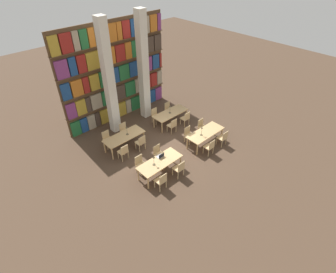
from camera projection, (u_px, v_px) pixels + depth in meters
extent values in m
plane|color=#4C3828|center=(166.00, 145.00, 13.63)|extent=(40.00, 40.00, 0.00)
cube|color=brown|center=(116.00, 73.00, 14.32)|extent=(6.59, 0.06, 5.50)
cube|color=brown|center=(121.00, 115.00, 15.97)|extent=(6.59, 0.35, 0.03)
cube|color=#236B38|center=(76.00, 128.00, 14.08)|extent=(0.51, 0.20, 0.86)
cube|color=navy|center=(84.00, 125.00, 14.34)|extent=(0.40, 0.20, 0.86)
cube|color=tan|center=(91.00, 122.00, 14.58)|extent=(0.44, 0.20, 0.86)
cube|color=#47382D|center=(97.00, 119.00, 14.80)|extent=(0.30, 0.20, 0.86)
cube|color=#B7932D|center=(104.00, 116.00, 15.04)|extent=(0.51, 0.20, 0.86)
cube|color=#84387A|center=(112.00, 113.00, 15.34)|extent=(0.44, 0.20, 0.86)
cube|color=#B7932D|center=(120.00, 109.00, 15.66)|extent=(0.68, 0.20, 0.86)
cube|color=tan|center=(128.00, 106.00, 15.97)|extent=(0.34, 0.20, 0.86)
cube|color=#236B38|center=(135.00, 103.00, 16.25)|extent=(0.64, 0.20, 0.86)
cube|color=#B7932D|center=(143.00, 99.00, 16.61)|extent=(0.61, 0.20, 0.86)
cube|color=navy|center=(151.00, 96.00, 16.96)|extent=(0.63, 0.20, 0.86)
cube|color=#84387A|center=(158.00, 93.00, 17.29)|extent=(0.51, 0.20, 0.86)
cube|color=brown|center=(119.00, 99.00, 15.31)|extent=(6.59, 0.35, 0.03)
cube|color=#84387A|center=(71.00, 111.00, 13.41)|extent=(0.49, 0.20, 0.85)
cube|color=#B7932D|center=(81.00, 107.00, 13.71)|extent=(0.53, 0.20, 0.85)
cube|color=#47382D|center=(88.00, 104.00, 13.94)|extent=(0.26, 0.20, 0.85)
cube|color=tan|center=(96.00, 101.00, 14.20)|extent=(0.63, 0.20, 0.85)
cube|color=#236B38|center=(105.00, 98.00, 14.50)|extent=(0.39, 0.20, 0.85)
cube|color=tan|center=(112.00, 95.00, 14.75)|extent=(0.41, 0.20, 0.85)
cube|color=#47382D|center=(120.00, 92.00, 15.07)|extent=(0.61, 0.20, 0.85)
cube|color=#236B38|center=(130.00, 88.00, 15.44)|extent=(0.69, 0.20, 0.85)
cube|color=tan|center=(137.00, 85.00, 15.74)|extent=(0.34, 0.20, 0.85)
cube|color=tan|center=(142.00, 84.00, 15.93)|extent=(0.27, 0.20, 0.85)
cube|color=maroon|center=(147.00, 82.00, 16.16)|extent=(0.46, 0.20, 0.85)
cube|color=maroon|center=(153.00, 79.00, 16.44)|extent=(0.47, 0.20, 0.85)
cube|color=tan|center=(159.00, 77.00, 16.69)|extent=(0.37, 0.20, 0.85)
cube|color=brown|center=(117.00, 82.00, 14.64)|extent=(6.59, 0.35, 0.03)
cube|color=navy|center=(66.00, 92.00, 12.74)|extent=(0.45, 0.20, 0.85)
cube|color=orange|center=(77.00, 88.00, 13.05)|extent=(0.58, 0.20, 0.85)
cube|color=maroon|center=(85.00, 85.00, 13.32)|extent=(0.32, 0.20, 0.85)
cube|color=#B7932D|center=(94.00, 82.00, 13.59)|extent=(0.53, 0.20, 0.85)
cube|color=#236B38|center=(103.00, 79.00, 13.88)|extent=(0.42, 0.20, 0.85)
cube|color=navy|center=(113.00, 76.00, 14.22)|extent=(0.70, 0.20, 0.85)
cube|color=#236B38|center=(124.00, 72.00, 14.61)|extent=(0.66, 0.20, 0.85)
cube|color=navy|center=(133.00, 69.00, 14.97)|extent=(0.57, 0.20, 0.85)
cube|color=#84387A|center=(141.00, 66.00, 15.29)|extent=(0.48, 0.20, 0.85)
cube|color=#84387A|center=(148.00, 64.00, 15.57)|extent=(0.49, 0.20, 0.85)
cube|color=navy|center=(155.00, 61.00, 15.89)|extent=(0.50, 0.20, 0.85)
cube|color=maroon|center=(160.00, 60.00, 16.09)|extent=(0.14, 0.20, 0.85)
cube|color=brown|center=(115.00, 63.00, 13.98)|extent=(6.59, 0.35, 0.03)
cube|color=#84387A|center=(61.00, 69.00, 12.10)|extent=(0.60, 0.20, 0.89)
cube|color=navy|center=(72.00, 66.00, 12.40)|extent=(0.35, 0.20, 0.89)
cube|color=maroon|center=(81.00, 64.00, 12.65)|extent=(0.46, 0.20, 0.89)
cube|color=#B7932D|center=(92.00, 61.00, 12.98)|extent=(0.70, 0.20, 0.89)
cube|color=navy|center=(104.00, 57.00, 13.34)|extent=(0.54, 0.20, 0.89)
cube|color=orange|center=(112.00, 55.00, 13.60)|extent=(0.30, 0.20, 0.89)
cube|color=maroon|center=(120.00, 53.00, 13.88)|extent=(0.58, 0.20, 0.89)
cube|color=orange|center=(128.00, 50.00, 14.16)|extent=(0.40, 0.20, 0.89)
cube|color=#236B38|center=(133.00, 49.00, 14.37)|extent=(0.34, 0.20, 0.89)
cube|color=#236B38|center=(140.00, 47.00, 14.64)|extent=(0.58, 0.20, 0.89)
cube|color=#47382D|center=(149.00, 44.00, 14.99)|extent=(0.54, 0.20, 0.89)
cube|color=#47382D|center=(157.00, 42.00, 15.31)|extent=(0.52, 0.20, 0.89)
cube|color=brown|center=(112.00, 42.00, 13.32)|extent=(6.59, 0.35, 0.03)
cube|color=#B7932D|center=(53.00, 46.00, 11.40)|extent=(0.43, 0.20, 0.89)
cube|color=maroon|center=(66.00, 43.00, 11.71)|extent=(0.55, 0.20, 0.89)
cube|color=tan|center=(75.00, 41.00, 11.96)|extent=(0.30, 0.20, 0.89)
cube|color=#236B38|center=(83.00, 39.00, 12.18)|extent=(0.39, 0.20, 0.89)
cube|color=orange|center=(91.00, 37.00, 12.40)|extent=(0.32, 0.20, 0.89)
cube|color=#B7932D|center=(98.00, 36.00, 12.60)|extent=(0.34, 0.20, 0.89)
cube|color=orange|center=(104.00, 34.00, 12.78)|extent=(0.25, 0.20, 0.89)
cube|color=orange|center=(111.00, 33.00, 13.02)|extent=(0.51, 0.20, 0.89)
cube|color=orange|center=(119.00, 31.00, 13.26)|extent=(0.28, 0.20, 0.89)
cube|color=maroon|center=(125.00, 29.00, 13.49)|extent=(0.47, 0.20, 0.89)
cube|color=navy|center=(134.00, 27.00, 13.80)|extent=(0.56, 0.20, 0.89)
cube|color=tan|center=(144.00, 25.00, 14.16)|extent=(0.64, 0.20, 0.89)
cube|color=orange|center=(153.00, 23.00, 14.50)|extent=(0.48, 0.20, 0.89)
cube|color=#84387A|center=(158.00, 22.00, 14.73)|extent=(0.23, 0.20, 0.89)
cube|color=silver|center=(109.00, 80.00, 12.97)|extent=(0.45, 0.45, 6.00)
cube|color=silver|center=(143.00, 68.00, 14.16)|extent=(0.45, 0.45, 6.00)
cube|color=tan|center=(160.00, 162.00, 11.58)|extent=(2.11, 0.84, 0.04)
cylinder|color=tan|center=(148.00, 183.00, 11.07)|extent=(0.07, 0.07, 0.69)
cylinder|color=tan|center=(181.00, 162.00, 12.13)|extent=(0.07, 0.07, 0.69)
cylinder|color=tan|center=(138.00, 175.00, 11.46)|extent=(0.07, 0.07, 0.69)
cylinder|color=tan|center=(170.00, 155.00, 12.52)|extent=(0.07, 0.07, 0.69)
cylinder|color=tan|center=(155.00, 184.00, 11.20)|extent=(0.04, 0.04, 0.41)
cylinder|color=tan|center=(161.00, 180.00, 11.40)|extent=(0.04, 0.04, 0.41)
cylinder|color=tan|center=(160.00, 188.00, 11.01)|extent=(0.04, 0.04, 0.41)
cylinder|color=tan|center=(166.00, 184.00, 11.20)|extent=(0.04, 0.04, 0.41)
cube|color=tan|center=(160.00, 180.00, 11.07)|extent=(0.42, 0.40, 0.04)
cube|color=tan|center=(163.00, 179.00, 10.82)|extent=(0.40, 0.03, 0.42)
cylinder|color=tan|center=(147.00, 169.00, 11.95)|extent=(0.04, 0.04, 0.41)
cylinder|color=tan|center=(141.00, 173.00, 11.75)|extent=(0.04, 0.04, 0.41)
cylinder|color=tan|center=(142.00, 165.00, 12.15)|extent=(0.04, 0.04, 0.41)
cylinder|color=tan|center=(136.00, 169.00, 11.95)|extent=(0.04, 0.04, 0.41)
cube|color=tan|center=(141.00, 165.00, 11.81)|extent=(0.42, 0.40, 0.04)
cube|color=tan|center=(138.00, 159.00, 11.78)|extent=(0.40, 0.03, 0.42)
cylinder|color=tan|center=(173.00, 172.00, 11.79)|extent=(0.04, 0.04, 0.41)
cylinder|color=tan|center=(178.00, 168.00, 11.99)|extent=(0.04, 0.04, 0.41)
cylinder|color=tan|center=(178.00, 176.00, 11.59)|extent=(0.04, 0.04, 0.41)
cylinder|color=tan|center=(184.00, 172.00, 11.79)|extent=(0.04, 0.04, 0.41)
cube|color=tan|center=(178.00, 168.00, 11.66)|extent=(0.42, 0.40, 0.04)
cube|color=tan|center=(181.00, 167.00, 11.41)|extent=(0.40, 0.03, 0.42)
cylinder|color=tan|center=(164.00, 158.00, 12.54)|extent=(0.04, 0.04, 0.41)
cylinder|color=tan|center=(159.00, 161.00, 12.34)|extent=(0.04, 0.04, 0.41)
cylinder|color=tan|center=(160.00, 155.00, 12.73)|extent=(0.04, 0.04, 0.41)
cylinder|color=tan|center=(154.00, 158.00, 12.54)|extent=(0.04, 0.04, 0.41)
cube|color=tan|center=(159.00, 154.00, 12.40)|extent=(0.42, 0.40, 0.04)
cube|color=tan|center=(157.00, 149.00, 12.37)|extent=(0.40, 0.03, 0.42)
cylinder|color=brown|center=(154.00, 165.00, 11.40)|extent=(0.14, 0.14, 0.01)
cylinder|color=brown|center=(154.00, 161.00, 11.28)|extent=(0.02, 0.02, 0.39)
cone|color=brown|center=(154.00, 157.00, 11.14)|extent=(0.11, 0.11, 0.07)
cube|color=silver|center=(160.00, 156.00, 11.84)|extent=(0.32, 0.22, 0.01)
cube|color=black|center=(162.00, 156.00, 11.71)|extent=(0.32, 0.01, 0.20)
cube|color=tan|center=(205.00, 133.00, 13.34)|extent=(2.11, 0.84, 0.04)
cylinder|color=tan|center=(197.00, 150.00, 12.83)|extent=(0.07, 0.07, 0.69)
cylinder|color=tan|center=(222.00, 133.00, 13.89)|extent=(0.07, 0.07, 0.69)
cylinder|color=tan|center=(187.00, 143.00, 13.22)|extent=(0.07, 0.07, 0.69)
cylinder|color=tan|center=(212.00, 128.00, 14.28)|extent=(0.07, 0.07, 0.69)
cylinder|color=tan|center=(203.00, 150.00, 13.00)|extent=(0.04, 0.04, 0.41)
cylinder|color=tan|center=(208.00, 147.00, 13.20)|extent=(0.04, 0.04, 0.41)
cylinder|color=tan|center=(208.00, 153.00, 12.80)|extent=(0.04, 0.04, 0.41)
cylinder|color=tan|center=(213.00, 150.00, 13.00)|extent=(0.04, 0.04, 0.41)
cube|color=tan|center=(209.00, 147.00, 12.87)|extent=(0.42, 0.40, 0.04)
cube|color=tan|center=(212.00, 145.00, 12.62)|extent=(0.40, 0.03, 0.42)
cylinder|color=tan|center=(194.00, 139.00, 13.75)|extent=(0.04, 0.04, 0.41)
cylinder|color=tan|center=(189.00, 142.00, 13.55)|extent=(0.04, 0.04, 0.41)
cylinder|color=tan|center=(189.00, 136.00, 13.95)|extent=(0.04, 0.04, 0.41)
cylinder|color=tan|center=(185.00, 139.00, 13.75)|extent=(0.04, 0.04, 0.41)
cube|color=tan|center=(190.00, 135.00, 13.61)|extent=(0.42, 0.40, 0.04)
cube|color=tan|center=(187.00, 130.00, 13.58)|extent=(0.40, 0.03, 0.42)
cylinder|color=tan|center=(216.00, 141.00, 13.58)|extent=(0.04, 0.04, 0.41)
cylinder|color=tan|center=(221.00, 138.00, 13.77)|extent=(0.04, 0.04, 0.41)
cylinder|color=tan|center=(222.00, 144.00, 13.38)|extent=(0.04, 0.04, 0.41)
cylinder|color=tan|center=(226.00, 141.00, 13.58)|extent=(0.04, 0.04, 0.41)
cube|color=tan|center=(222.00, 138.00, 13.44)|extent=(0.42, 0.40, 0.04)
cube|color=tan|center=(225.00, 136.00, 13.19)|extent=(0.40, 0.03, 0.42)
cylinder|color=tan|center=(207.00, 131.00, 14.32)|extent=(0.04, 0.04, 0.41)
cylinder|color=tan|center=(203.00, 133.00, 14.13)|extent=(0.04, 0.04, 0.41)
cylinder|color=tan|center=(202.00, 128.00, 14.52)|extent=(0.04, 0.04, 0.41)
cylinder|color=tan|center=(198.00, 131.00, 14.32)|extent=(0.04, 0.04, 0.41)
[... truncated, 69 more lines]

